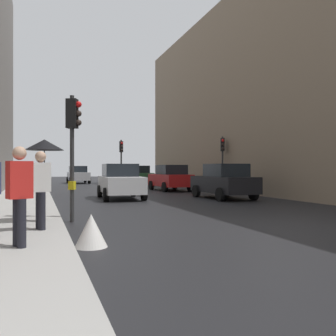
{
  "coord_description": "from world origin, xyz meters",
  "views": [
    {
      "loc": [
        -6.07,
        -8.37,
        1.55
      ],
      "look_at": [
        -0.82,
        6.51,
        1.55
      ],
      "focal_mm": 39.31,
      "sensor_mm": 36.0,
      "label": 1
    }
  ],
  "objects_px": {
    "pedestrian_with_umbrella": "(43,157)",
    "warning_sign_triangle": "(91,231)",
    "car_silver_hatchback": "(78,175)",
    "pedestrian_in_red_jacket": "(19,192)",
    "car_green_estate": "(137,176)",
    "pedestrian_with_black_backpack": "(39,185)",
    "traffic_light_near_right": "(73,135)",
    "car_dark_suv": "(224,181)",
    "traffic_light_mid_street": "(223,154)",
    "traffic_light_far_median": "(121,155)",
    "car_white_compact": "(120,181)",
    "car_red_sedan": "(170,178)"
  },
  "relations": [
    {
      "from": "traffic_light_near_right",
      "to": "pedestrian_with_black_backpack",
      "type": "xyz_separation_m",
      "value": [
        -0.93,
        -2.05,
        -1.34
      ]
    },
    {
      "from": "car_green_estate",
      "to": "warning_sign_triangle",
      "type": "bearing_deg",
      "value": -106.57
    },
    {
      "from": "pedestrian_with_black_backpack",
      "to": "traffic_light_near_right",
      "type": "bearing_deg",
      "value": 65.65
    },
    {
      "from": "pedestrian_with_umbrella",
      "to": "warning_sign_triangle",
      "type": "bearing_deg",
      "value": -73.67
    },
    {
      "from": "traffic_light_mid_street",
      "to": "car_dark_suv",
      "type": "bearing_deg",
      "value": -117.1
    },
    {
      "from": "car_silver_hatchback",
      "to": "car_red_sedan",
      "type": "xyz_separation_m",
      "value": [
        4.73,
        -14.64,
        0.0
      ]
    },
    {
      "from": "car_silver_hatchback",
      "to": "pedestrian_with_black_backpack",
      "type": "xyz_separation_m",
      "value": [
        -3.81,
        -29.59,
        0.29
      ]
    },
    {
      "from": "pedestrian_with_black_backpack",
      "to": "warning_sign_triangle",
      "type": "distance_m",
      "value": 1.98
    },
    {
      "from": "pedestrian_with_umbrella",
      "to": "car_green_estate",
      "type": "bearing_deg",
      "value": 69.38
    },
    {
      "from": "car_silver_hatchback",
      "to": "warning_sign_triangle",
      "type": "relative_size",
      "value": 6.55
    },
    {
      "from": "car_red_sedan",
      "to": "pedestrian_with_umbrella",
      "type": "bearing_deg",
      "value": -121.87
    },
    {
      "from": "car_green_estate",
      "to": "car_dark_suv",
      "type": "height_order",
      "value": "same"
    },
    {
      "from": "car_dark_suv",
      "to": "pedestrian_with_black_backpack",
      "type": "height_order",
      "value": "pedestrian_with_black_backpack"
    },
    {
      "from": "traffic_light_far_median",
      "to": "pedestrian_in_red_jacket",
      "type": "relative_size",
      "value": 2.09
    },
    {
      "from": "traffic_light_mid_street",
      "to": "pedestrian_in_red_jacket",
      "type": "distance_m",
      "value": 18.39
    },
    {
      "from": "warning_sign_triangle",
      "to": "traffic_light_far_median",
      "type": "bearing_deg",
      "value": 76.23
    },
    {
      "from": "traffic_light_far_median",
      "to": "pedestrian_in_red_jacket",
      "type": "distance_m",
      "value": 21.73
    },
    {
      "from": "car_silver_hatchback",
      "to": "car_red_sedan",
      "type": "relative_size",
      "value": 1.0
    },
    {
      "from": "pedestrian_with_umbrella",
      "to": "warning_sign_triangle",
      "type": "distance_m",
      "value": 3.4
    },
    {
      "from": "car_green_estate",
      "to": "pedestrian_with_umbrella",
      "type": "xyz_separation_m",
      "value": [
        -8.23,
        -21.88,
        0.96
      ]
    },
    {
      "from": "car_white_compact",
      "to": "pedestrian_with_umbrella",
      "type": "relative_size",
      "value": 2.0
    },
    {
      "from": "traffic_light_mid_street",
      "to": "car_red_sedan",
      "type": "distance_m",
      "value": 4.01
    },
    {
      "from": "car_green_estate",
      "to": "pedestrian_in_red_jacket",
      "type": "distance_m",
      "value": 26.55
    },
    {
      "from": "warning_sign_triangle",
      "to": "pedestrian_in_red_jacket",
      "type": "bearing_deg",
      "value": -166.81
    },
    {
      "from": "pedestrian_in_red_jacket",
      "to": "car_green_estate",
      "type": "bearing_deg",
      "value": 70.96
    },
    {
      "from": "traffic_light_mid_street",
      "to": "car_green_estate",
      "type": "xyz_separation_m",
      "value": [
        -2.88,
        10.84,
        -1.59
      ]
    },
    {
      "from": "traffic_light_far_median",
      "to": "car_dark_suv",
      "type": "distance_m",
      "value": 11.63
    },
    {
      "from": "pedestrian_with_black_backpack",
      "to": "car_silver_hatchback",
      "type": "bearing_deg",
      "value": 82.65
    },
    {
      "from": "traffic_light_near_right",
      "to": "warning_sign_triangle",
      "type": "bearing_deg",
      "value": -89.31
    },
    {
      "from": "pedestrian_in_red_jacket",
      "to": "car_dark_suv",
      "type": "bearing_deg",
      "value": 46.35
    },
    {
      "from": "car_dark_suv",
      "to": "pedestrian_in_red_jacket",
      "type": "xyz_separation_m",
      "value": [
        -9.17,
        -9.61,
        0.25
      ]
    },
    {
      "from": "car_red_sedan",
      "to": "pedestrian_in_red_jacket",
      "type": "xyz_separation_m",
      "value": [
        -8.86,
        -16.77,
        0.25
      ]
    },
    {
      "from": "car_dark_suv",
      "to": "car_red_sedan",
      "type": "xyz_separation_m",
      "value": [
        -0.31,
        7.16,
        0.0
      ]
    },
    {
      "from": "traffic_light_far_median",
      "to": "car_red_sedan",
      "type": "relative_size",
      "value": 0.87
    },
    {
      "from": "car_green_estate",
      "to": "traffic_light_near_right",
      "type": "bearing_deg",
      "value": -109.26
    },
    {
      "from": "car_silver_hatchback",
      "to": "car_red_sedan",
      "type": "bearing_deg",
      "value": -72.11
    },
    {
      "from": "car_white_compact",
      "to": "pedestrian_with_umbrella",
      "type": "distance_m",
      "value": 9.02
    },
    {
      "from": "pedestrian_in_red_jacket",
      "to": "car_red_sedan",
      "type": "bearing_deg",
      "value": 62.15
    },
    {
      "from": "pedestrian_in_red_jacket",
      "to": "warning_sign_triangle",
      "type": "bearing_deg",
      "value": 13.19
    },
    {
      "from": "car_dark_suv",
      "to": "warning_sign_triangle",
      "type": "height_order",
      "value": "car_dark_suv"
    },
    {
      "from": "car_silver_hatchback",
      "to": "pedestrian_in_red_jacket",
      "type": "distance_m",
      "value": 31.68
    },
    {
      "from": "traffic_light_far_median",
      "to": "car_dark_suv",
      "type": "height_order",
      "value": "traffic_light_far_median"
    },
    {
      "from": "pedestrian_in_red_jacket",
      "to": "traffic_light_far_median",
      "type": "bearing_deg",
      "value": 73.12
    },
    {
      "from": "traffic_light_near_right",
      "to": "car_white_compact",
      "type": "distance_m",
      "value": 8.22
    },
    {
      "from": "traffic_light_near_right",
      "to": "pedestrian_with_umbrella",
      "type": "bearing_deg",
      "value": -141.58
    },
    {
      "from": "car_green_estate",
      "to": "car_silver_hatchback",
      "type": "bearing_deg",
      "value": 125.67
    },
    {
      "from": "car_white_compact",
      "to": "car_green_estate",
      "type": "bearing_deg",
      "value": 72.12
    },
    {
      "from": "warning_sign_triangle",
      "to": "pedestrian_with_black_backpack",
      "type": "bearing_deg",
      "value": 122.67
    },
    {
      "from": "traffic_light_mid_street",
      "to": "pedestrian_in_red_jacket",
      "type": "bearing_deg",
      "value": -129.01
    },
    {
      "from": "traffic_light_far_median",
      "to": "traffic_light_mid_street",
      "type": "height_order",
      "value": "traffic_light_far_median"
    }
  ]
}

